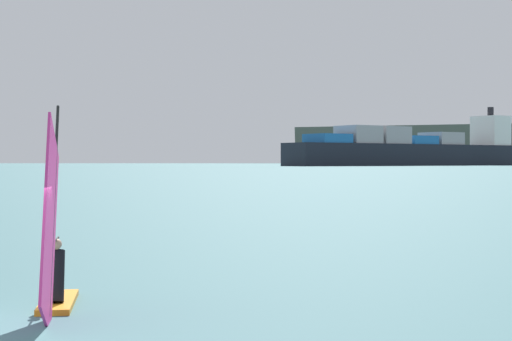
{
  "coord_description": "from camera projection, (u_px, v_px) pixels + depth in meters",
  "views": [
    {
      "loc": [
        8.76,
        -12.89,
        2.98
      ],
      "look_at": [
        -0.52,
        20.78,
        2.57
      ],
      "focal_mm": 58.44,
      "sensor_mm": 36.0,
      "label": 1
    }
  ],
  "objects": [
    {
      "name": "cargo_ship",
      "position": [
        416.0,
        149.0,
        512.91
      ],
      "size": [
        137.8,
        157.29,
        38.58
      ],
      "rotation": [
        0.0,
        0.0,
        4.01
      ],
      "color": "black",
      "rests_on": "ground_plane"
    },
    {
      "name": "windsurfer",
      "position": [
        54.0,
        257.0,
        16.28
      ],
      "size": [
        2.18,
        4.39,
        4.42
      ],
      "rotation": [
        0.0,
        0.0,
        1.98
      ],
      "color": "orange",
      "rests_on": "ground_plane"
    }
  ]
}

